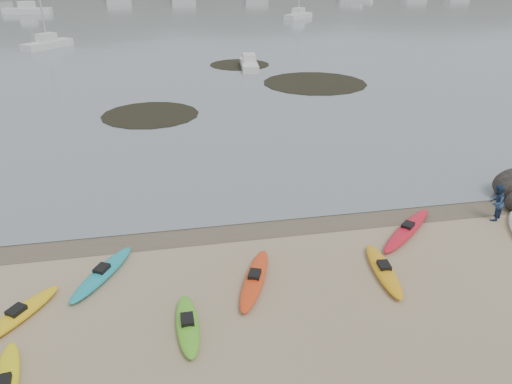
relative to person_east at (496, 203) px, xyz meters
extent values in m
plane|color=tan|center=(-10.34, 1.67, -0.83)|extent=(600.00, 600.00, 0.00)
plane|color=brown|center=(-10.34, 1.37, -0.82)|extent=(60.00, 60.00, 0.00)
ellipsoid|color=yellow|center=(-19.01, -3.16, -0.66)|extent=(2.59, 3.26, 0.34)
ellipsoid|color=red|center=(-11.24, -2.67, -0.66)|extent=(2.07, 3.85, 0.34)
ellipsoid|color=red|center=(-4.29, -0.40, -0.66)|extent=(3.86, 3.60, 0.34)
ellipsoid|color=orange|center=(-6.52, -3.01, -0.66)|extent=(1.05, 3.60, 0.34)
ellipsoid|color=teal|center=(-16.55, -1.26, -0.66)|extent=(2.43, 3.62, 0.34)
ellipsoid|color=#59BC25|center=(-13.73, -4.65, -0.66)|extent=(0.72, 3.03, 0.34)
imported|color=navy|center=(0.00, 0.00, 0.00)|extent=(1.02, 0.99, 1.66)
cylinder|color=black|center=(-14.78, 19.31, -0.80)|extent=(7.08, 7.08, 0.04)
cylinder|color=black|center=(0.11, 26.85, -0.80)|extent=(9.50, 9.50, 0.04)
cylinder|color=black|center=(-5.26, 36.75, -0.80)|extent=(6.42, 6.42, 0.04)
cube|color=silver|center=(-27.50, 52.33, -0.34)|extent=(5.79, 6.79, 0.98)
cube|color=silver|center=(-4.60, 34.61, -0.43)|extent=(2.22, 5.87, 0.80)
cube|color=silver|center=(13.12, 79.45, -0.31)|extent=(6.70, 6.72, 1.04)
cube|color=silver|center=(-39.28, 98.69, -0.17)|extent=(9.55, 3.44, 1.31)
ellipsoid|color=#384235|center=(-55.34, 196.67, -18.83)|extent=(220.00, 120.00, 80.00)
ellipsoid|color=#384235|center=(24.66, 191.67, -16.13)|extent=(200.00, 110.00, 68.00)
ellipsoid|color=#384235|center=(109.66, 201.67, -17.93)|extent=(230.00, 130.00, 76.00)
camera|label=1|loc=(-14.00, -17.03, 9.63)|focal=35.00mm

